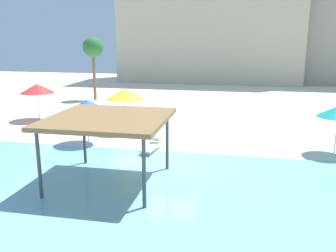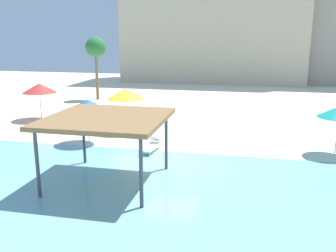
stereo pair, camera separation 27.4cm
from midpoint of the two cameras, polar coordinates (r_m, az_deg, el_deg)
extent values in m
plane|color=beige|center=(18.14, 0.97, -5.57)|extent=(80.00, 80.00, 0.00)
cube|color=#7AB7C1|center=(13.42, -3.57, -12.77)|extent=(44.00, 13.50, 0.04)
cylinder|color=#42474C|center=(17.97, -12.44, -1.63)|extent=(0.14, 0.14, 2.67)
cylinder|color=#42474C|center=(16.73, 0.19, -2.45)|extent=(0.14, 0.14, 2.67)
cylinder|color=#42474C|center=(14.60, -18.99, -5.69)|extent=(0.14, 0.14, 2.67)
cylinder|color=#42474C|center=(13.03, -3.56, -7.28)|extent=(0.14, 0.14, 2.67)
cube|color=olive|center=(15.07, -8.92, 1.14)|extent=(4.72, 4.72, 0.18)
cylinder|color=silver|center=(23.85, -6.14, 1.69)|extent=(0.06, 0.06, 2.08)
cone|color=yellow|center=(23.60, -6.23, 4.95)|extent=(2.41, 2.41, 0.66)
cylinder|color=silver|center=(28.54, -18.78, 2.93)|extent=(0.06, 0.06, 1.98)
cone|color=red|center=(28.33, -18.98, 5.55)|extent=(2.42, 2.42, 0.66)
cylinder|color=silver|center=(21.47, -11.81, -0.10)|extent=(0.06, 0.06, 1.93)
cone|color=blue|center=(21.21, -11.97, 3.23)|extent=(2.23, 2.23, 0.61)
cylinder|color=white|center=(18.90, -2.39, -4.42)|extent=(0.05, 0.05, 0.22)
cylinder|color=white|center=(19.07, -3.74, -4.27)|extent=(0.05, 0.05, 0.22)
cylinder|color=white|center=(20.19, -0.93, -3.21)|extent=(0.05, 0.05, 0.22)
cylinder|color=white|center=(20.35, -2.20, -3.08)|extent=(0.05, 0.05, 0.22)
cube|color=white|center=(19.58, -2.30, -3.28)|extent=(0.80, 1.86, 0.10)
cube|color=white|center=(20.16, -1.55, -1.94)|extent=(0.65, 0.57, 0.40)
cylinder|color=white|center=(24.49, -15.79, -0.68)|extent=(0.05, 0.05, 0.22)
cylinder|color=white|center=(24.89, -16.39, -0.49)|extent=(0.05, 0.05, 0.22)
cylinder|color=white|center=(25.26, -13.05, -0.08)|extent=(0.05, 0.05, 0.22)
cylinder|color=white|center=(25.65, -13.68, 0.10)|extent=(0.05, 0.05, 0.22)
cube|color=white|center=(25.03, -14.73, 0.07)|extent=(1.41, 1.86, 0.10)
cube|color=white|center=(25.37, -13.38, 0.97)|extent=(0.77, 0.74, 0.40)
cylinder|color=white|center=(24.68, -10.73, -0.29)|extent=(0.05, 0.05, 0.22)
cylinder|color=white|center=(24.97, -11.59, -0.16)|extent=(0.05, 0.05, 0.22)
cylinder|color=white|center=(25.78, -8.74, 0.40)|extent=(0.05, 0.05, 0.22)
cylinder|color=white|center=(26.06, -9.58, 0.51)|extent=(0.05, 0.05, 0.22)
cube|color=white|center=(25.33, -10.16, 0.48)|extent=(1.07, 1.90, 0.10)
cube|color=white|center=(25.84, -9.17, 1.41)|extent=(0.72, 0.65, 0.40)
cylinder|color=white|center=(26.75, -10.05, 0.84)|extent=(0.05, 0.05, 0.22)
cylinder|color=white|center=(26.77, -11.07, 0.80)|extent=(0.05, 0.05, 0.22)
cylinder|color=white|center=(28.16, -9.99, 1.49)|extent=(0.05, 0.05, 0.22)
cylinder|color=white|center=(28.18, -10.96, 1.45)|extent=(0.05, 0.05, 0.22)
cube|color=white|center=(27.43, -10.53, 1.48)|extent=(1.20, 1.90, 0.10)
cube|color=white|center=(28.10, -10.51, 2.35)|extent=(0.74, 0.69, 0.40)
cylinder|color=brown|center=(36.12, -10.70, 7.67)|extent=(0.28, 0.28, 4.60)
sphere|color=#286B33|center=(35.94, -10.89, 11.87)|extent=(1.90, 1.90, 1.90)
cube|color=beige|center=(50.84, 7.26, 15.85)|extent=(23.26, 8.92, 15.84)
cube|color=#9E9384|center=(53.51, 24.50, 14.91)|extent=(19.94, 9.60, 16.30)
camera|label=1|loc=(0.14, -89.60, 0.10)|focal=39.53mm
camera|label=2|loc=(0.14, 90.40, -0.10)|focal=39.53mm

